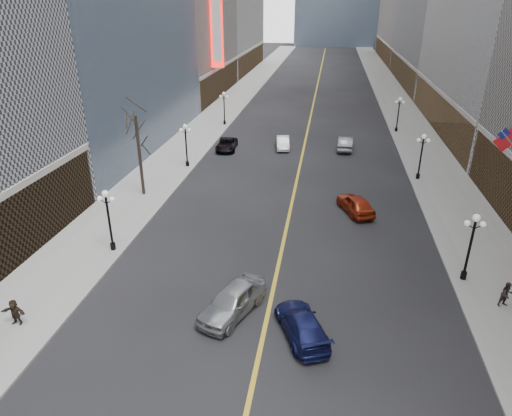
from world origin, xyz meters
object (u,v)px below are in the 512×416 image
(car_nb_near, at_px, (232,301))
(streetlamp_east_3, at_px, (399,111))
(car_nb_far, at_px, (227,144))
(car_sb_far, at_px, (345,143))
(streetlamp_west_1, at_px, (108,214))
(streetlamp_west_2, at_px, (186,141))
(car_sb_mid, at_px, (356,204))
(streetlamp_east_2, at_px, (422,152))
(streetlamp_east_1, at_px, (471,241))
(streetlamp_west_3, at_px, (224,105))
(car_nb_mid, at_px, (283,143))
(car_sb_near, at_px, (302,325))

(car_nb_near, bearing_deg, streetlamp_east_3, 93.90)
(car_nb_far, distance_m, car_sb_far, 14.07)
(streetlamp_west_1, relative_size, car_sb_far, 0.94)
(streetlamp_west_2, bearing_deg, car_sb_mid, -26.84)
(streetlamp_east_2, xyz_separation_m, car_sb_far, (-6.92, 9.04, -2.11))
(streetlamp_east_1, relative_size, streetlamp_west_3, 1.00)
(streetlamp_east_3, distance_m, car_sb_mid, 27.54)
(streetlamp_west_1, bearing_deg, streetlamp_east_1, 0.00)
(streetlamp_west_1, distance_m, car_nb_mid, 28.02)
(streetlamp_east_3, xyz_separation_m, streetlamp_west_3, (-23.60, 0.00, 0.00))
(car_sb_near, bearing_deg, car_sb_far, -118.20)
(car_nb_near, xyz_separation_m, car_sb_near, (4.00, -1.25, -0.16))
(streetlamp_east_1, xyz_separation_m, streetlamp_east_2, (0.00, 18.00, 0.00))
(car_sb_near, bearing_deg, streetlamp_east_1, -168.54)
(streetlamp_east_2, distance_m, car_nb_far, 21.98)
(streetlamp_west_1, xyz_separation_m, car_sb_far, (16.68, 27.04, -2.11))
(car_nb_mid, distance_m, car_sb_near, 33.44)
(streetlamp_east_2, xyz_separation_m, car_nb_far, (-20.80, 6.74, -2.24))
(streetlamp_east_2, relative_size, car_nb_far, 0.95)
(car_sb_mid, bearing_deg, streetlamp_west_3, -79.44)
(car_nb_near, distance_m, car_nb_mid, 31.89)
(streetlamp_west_1, xyz_separation_m, car_nb_far, (2.80, 24.74, -2.24))
(streetlamp_west_3, relative_size, car_nb_near, 0.90)
(streetlamp_west_2, xyz_separation_m, streetlamp_west_3, (0.00, 18.00, 0.00))
(car_nb_near, relative_size, car_nb_mid, 1.19)
(streetlamp_east_3, height_order, car_sb_mid, streetlamp_east_3)
(car_sb_far, bearing_deg, streetlamp_east_1, 107.47)
(car_sb_near, height_order, car_sb_mid, car_sb_mid)
(streetlamp_west_2, bearing_deg, car_sb_near, -60.91)
(streetlamp_east_1, relative_size, car_nb_near, 0.90)
(car_nb_near, distance_m, car_sb_mid, 16.59)
(streetlamp_east_1, bearing_deg, streetlamp_west_1, 180.00)
(car_nb_mid, bearing_deg, streetlamp_east_3, 26.68)
(streetlamp_east_2, bearing_deg, car_nb_mid, 149.75)
(car_nb_mid, relative_size, car_sb_near, 0.88)
(streetlamp_west_1, relative_size, streetlamp_west_2, 1.00)
(streetlamp_east_3, distance_m, streetlamp_west_3, 23.60)
(streetlamp_east_2, relative_size, car_sb_near, 0.95)
(car_nb_near, bearing_deg, streetlamp_east_1, 44.19)
(streetlamp_east_1, xyz_separation_m, car_sb_far, (-6.92, 27.04, -2.11))
(streetlamp_east_3, distance_m, streetlamp_west_2, 29.68)
(streetlamp_west_2, relative_size, car_nb_mid, 1.07)
(streetlamp_west_3, distance_m, car_sb_mid, 31.82)
(streetlamp_east_1, height_order, car_sb_far, streetlamp_east_1)
(streetlamp_west_2, bearing_deg, streetlamp_west_3, 90.00)
(car_sb_far, bearing_deg, car_nb_mid, 8.60)
(streetlamp_east_1, height_order, car_sb_near, streetlamp_east_1)
(streetlamp_east_1, distance_m, streetlamp_east_2, 18.00)
(streetlamp_west_2, distance_m, car_nb_far, 7.63)
(streetlamp_west_3, height_order, car_nb_mid, streetlamp_west_3)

